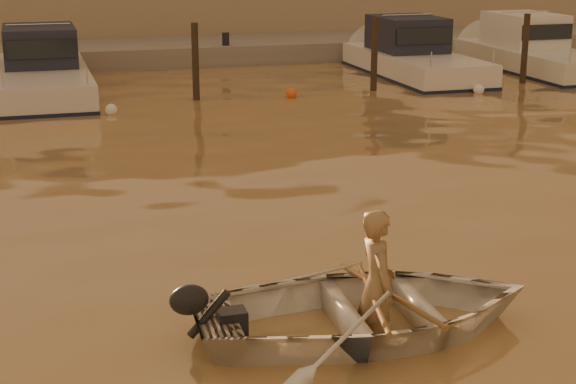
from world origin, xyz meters
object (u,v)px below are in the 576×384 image
object	(u,v)px
moored_boat_2	(42,70)
moored_boat_4	(415,55)
dinghy	(368,309)
person	(377,285)
moored_boat_5	(534,51)

from	to	relation	value
moored_boat_2	moored_boat_4	xyz separation A→B (m)	(11.07, 0.00, 0.00)
dinghy	moored_boat_4	bearing A→B (deg)	-22.92
moored_boat_2	moored_boat_4	bearing A→B (deg)	0.00
moored_boat_2	moored_boat_4	distance (m)	11.07
person	moored_boat_5	distance (m)	20.74
dinghy	person	size ratio (longest dim) A/B	2.22
person	moored_boat_2	distance (m)	17.02
moored_boat_2	moored_boat_5	bearing A→B (deg)	0.00
moored_boat_4	moored_boat_5	size ratio (longest dim) A/B	0.94
moored_boat_5	moored_boat_4	bearing A→B (deg)	180.00
moored_boat_5	moored_boat_2	bearing A→B (deg)	180.00
dinghy	person	xyz separation A→B (m)	(0.10, -0.01, 0.27)
person	moored_boat_4	distance (m)	18.59
dinghy	person	bearing A→B (deg)	-90.00
moored_boat_4	moored_boat_5	world-z (taller)	same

